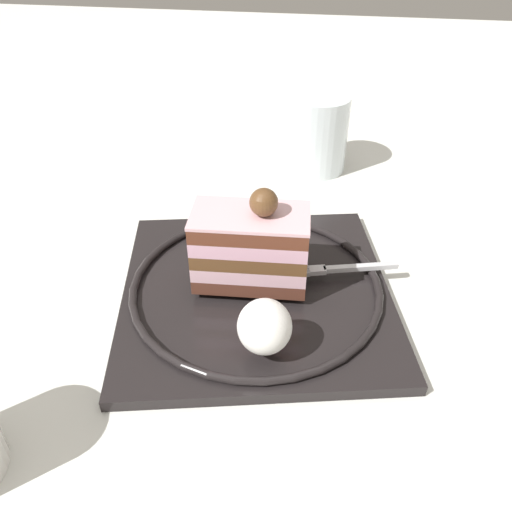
% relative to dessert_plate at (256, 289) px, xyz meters
% --- Properties ---
extents(ground_plane, '(2.40, 2.40, 0.00)m').
position_rel_dessert_plate_xyz_m(ground_plane, '(0.01, -0.02, -0.01)').
color(ground_plane, silver).
extents(dessert_plate, '(0.29, 0.29, 0.02)m').
position_rel_dessert_plate_xyz_m(dessert_plate, '(0.00, 0.00, 0.00)').
color(dessert_plate, black).
rests_on(dessert_plate, ground_plane).
extents(cake_slice, '(0.06, 0.11, 0.10)m').
position_rel_dessert_plate_xyz_m(cake_slice, '(-0.00, -0.01, 0.05)').
color(cake_slice, brown).
rests_on(cake_slice, dessert_plate).
extents(whipped_cream_dollop, '(0.04, 0.04, 0.05)m').
position_rel_dessert_plate_xyz_m(whipped_cream_dollop, '(0.08, 0.02, 0.03)').
color(whipped_cream_dollop, white).
rests_on(whipped_cream_dollop, dessert_plate).
extents(fork, '(0.04, 0.11, 0.00)m').
position_rel_dessert_plate_xyz_m(fork, '(-0.03, 0.07, 0.01)').
color(fork, silver).
rests_on(fork, dessert_plate).
extents(drink_glass_far, '(0.08, 0.08, 0.10)m').
position_rel_dessert_plate_xyz_m(drink_glass_far, '(-0.27, 0.04, 0.04)').
color(drink_glass_far, silver).
rests_on(drink_glass_far, ground_plane).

